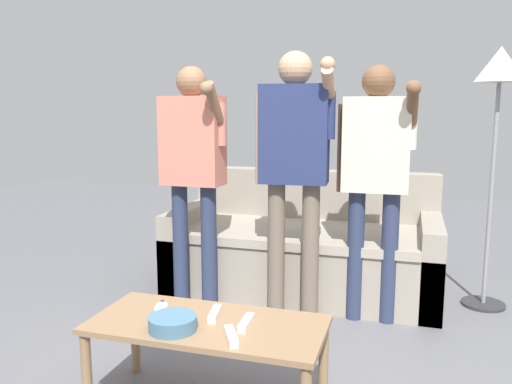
{
  "coord_description": "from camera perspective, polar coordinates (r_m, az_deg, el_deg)",
  "views": [
    {
      "loc": [
        0.6,
        -2.02,
        1.3
      ],
      "look_at": [
        -0.16,
        0.5,
        0.88
      ],
      "focal_mm": 35.97,
      "sensor_mm": 36.0,
      "label": 1
    }
  ],
  "objects": [
    {
      "name": "coffee_table",
      "position": [
        2.3,
        -5.42,
        -15.4
      ],
      "size": [
        1.01,
        0.47,
        0.4
      ],
      "color": "#997551",
      "rests_on": "ground"
    },
    {
      "name": "couch",
      "position": [
        3.83,
        5.44,
        -6.31
      ],
      "size": [
        1.9,
        0.95,
        0.84
      ],
      "color": "#9E9384",
      "rests_on": "ground"
    },
    {
      "name": "game_remote_nunchuk",
      "position": [
        2.39,
        -10.49,
        -12.5
      ],
      "size": [
        0.06,
        0.09,
        0.05
      ],
      "color": "white",
      "rests_on": "coffee_table"
    },
    {
      "name": "snack_bowl",
      "position": [
        2.21,
        -9.25,
        -14.19
      ],
      "size": [
        0.2,
        0.2,
        0.06
      ],
      "primitive_type": "cylinder",
      "color": "teal",
      "rests_on": "coffee_table"
    },
    {
      "name": "player_center",
      "position": [
        3.13,
        4.28,
        4.21
      ],
      "size": [
        0.5,
        0.33,
        1.65
      ],
      "color": "#756656",
      "rests_on": "ground"
    },
    {
      "name": "player_right",
      "position": [
        3.16,
        13.16,
        3.07
      ],
      "size": [
        0.47,
        0.36,
        1.57
      ],
      "color": "#2D3856",
      "rests_on": "ground"
    },
    {
      "name": "game_remote_wand_far",
      "position": [
        2.11,
        -2.78,
        -15.73
      ],
      "size": [
        0.11,
        0.16,
        0.03
      ],
      "color": "white",
      "rests_on": "coffee_table"
    },
    {
      "name": "game_remote_wand_near",
      "position": [
        2.22,
        -1.12,
        -14.33
      ],
      "size": [
        0.04,
        0.16,
        0.03
      ],
      "color": "white",
      "rests_on": "coffee_table"
    },
    {
      "name": "player_left",
      "position": [
        3.34,
        -7.03,
        3.67
      ],
      "size": [
        0.46,
        0.37,
        1.58
      ],
      "color": "#2D3856",
      "rests_on": "ground"
    },
    {
      "name": "floor_lamp",
      "position": [
        3.64,
        25.39,
        10.5
      ],
      "size": [
        0.31,
        0.31,
        1.7
      ],
      "color": "#2D2D33",
      "rests_on": "ground"
    },
    {
      "name": "game_remote_wand_spare",
      "position": [
        2.32,
        -4.6,
        -13.33
      ],
      "size": [
        0.06,
        0.16,
        0.03
      ],
      "color": "white",
      "rests_on": "coffee_table"
    }
  ]
}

